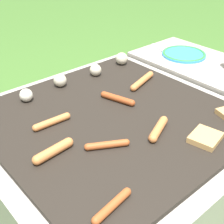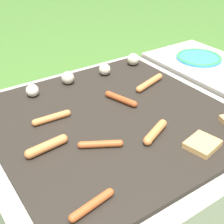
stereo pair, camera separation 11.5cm
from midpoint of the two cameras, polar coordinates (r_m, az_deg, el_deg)
The scene contains 14 objects.
ground_plane at distance 1.43m, azimuth 2.39°, elevation -14.91°, with size 14.00×14.00×0.00m, color #3D6628.
grill at distance 1.29m, azimuth 2.59°, elevation -8.70°, with size 0.96×0.96×0.41m.
side_ledge at distance 1.77m, azimuth 18.28°, elevation 2.18°, with size 0.39×0.62×0.41m.
sausage_mid_left at distance 1.14m, azimuth -8.17°, elevation -1.15°, with size 0.15×0.03×0.03m.
sausage_mid_right at distance 1.01m, azimuth 1.16°, elevation -6.01°, with size 0.13×0.09×0.02m.
sausage_front_left at distance 1.39m, azimuth 9.27°, elevation 5.25°, with size 0.18×0.07×0.03m.
sausage_back_center at distance 1.00m, azimuth -8.63°, elevation -6.32°, with size 0.15×0.04×0.03m.
sausage_back_right at distance 1.25m, azimuth 4.27°, elevation 2.31°, with size 0.06×0.15×0.03m.
sausage_front_center at distance 0.82m, azimuth 0.49°, elevation -16.77°, with size 0.14×0.04×0.02m.
sausage_front_right at distance 1.07m, azimuth 10.94°, elevation -3.74°, with size 0.14×0.08×0.03m.
bread_slice_right at distance 1.07m, azimuth 19.21°, elevation -5.68°, with size 0.12×0.11×0.02m.
mushroom_row at distance 1.40m, azimuth -4.08°, elevation 6.47°, with size 0.77×0.08×0.06m.
plate_colorful at distance 1.73m, azimuth 17.48°, elevation 9.45°, with size 0.23×0.23×0.02m.
fork_utensil at distance 1.80m, azimuth 13.14°, elevation 10.81°, with size 0.08×0.16×0.01m.
Camera 2 is at (-0.55, -0.81, 1.04)m, focal length 50.00 mm.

